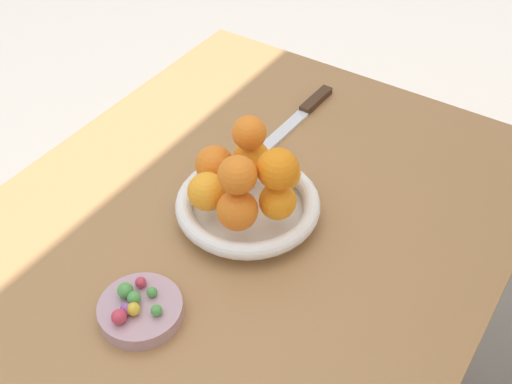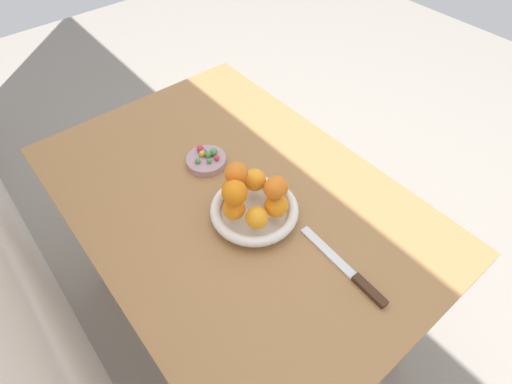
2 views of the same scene
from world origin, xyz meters
The scene contains 21 objects.
dining_table centered at (0.00, 0.00, 0.65)m, with size 1.10×0.76×0.74m.
fruit_bowl centered at (-0.09, 0.00, 0.76)m, with size 0.22×0.22×0.04m.
candy_dish centered at (0.15, -0.02, 0.75)m, with size 0.11×0.11×0.02m, color #B28C99.
orange_0 centered at (-0.08, 0.06, 0.81)m, with size 0.06×0.06×0.06m, color orange.
orange_1 centered at (-0.14, 0.03, 0.81)m, with size 0.05×0.05×0.05m, color orange.
orange_2 centered at (-0.14, -0.03, 0.81)m, with size 0.06×0.06×0.06m, color orange.
orange_3 centered at (-0.10, -0.07, 0.81)m, with size 0.06×0.06×0.06m, color orange.
orange_4 centered at (-0.04, -0.04, 0.81)m, with size 0.06×0.06×0.06m, color orange.
orange_5 centered at (-0.03, 0.02, 0.81)m, with size 0.06×0.06×0.06m, color orange.
orange_6 centered at (-0.04, 0.02, 0.87)m, with size 0.06×0.06×0.06m, color orange.
orange_7 centered at (-0.13, -0.03, 0.87)m, with size 0.05×0.05×0.05m, color orange.
orange_8 centered at (-0.09, 0.05, 0.87)m, with size 0.06×0.06×0.06m, color orange.
candy_ball_0 centered at (0.18, -0.02, 0.77)m, with size 0.02×0.02×0.02m, color #C6384C.
candy_ball_1 centered at (0.14, -0.04, 0.77)m, with size 0.02×0.02×0.02m, color #4C9947.
candy_ball_2 centered at (0.16, -0.01, 0.77)m, with size 0.02×0.02×0.02m, color gold.
candy_ball_3 centered at (0.16, -0.02, 0.77)m, with size 0.02×0.02×0.02m, color #8C4C99.
candy_ball_4 centered at (0.15, -0.02, 0.77)m, with size 0.02×0.02×0.02m, color #4C9947.
candy_ball_5 centered at (0.12, -0.01, 0.77)m, with size 0.01×0.01×0.01m, color #4C9947.
candy_ball_6 centered at (0.12, -0.03, 0.77)m, with size 0.02×0.02×0.02m, color #C6384C.
candy_ball_7 centered at (0.14, 0.01, 0.77)m, with size 0.02×0.02×0.02m, color #4C9947.
knife centered at (-0.35, -0.06, 0.75)m, with size 0.26×0.03×0.01m.
Camera 1 is at (0.50, 0.40, 1.45)m, focal length 45.00 mm.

